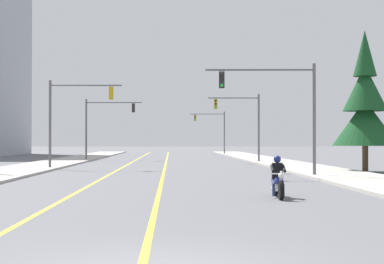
% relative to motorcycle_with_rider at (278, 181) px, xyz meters
% --- Properties ---
extents(lane_stripe_center, '(0.16, 100.00, 0.01)m').
position_rel_motorcycle_with_rider_xyz_m(lane_stripe_center, '(-4.15, 33.41, -0.58)').
color(lane_stripe_center, yellow).
rests_on(lane_stripe_center, ground).
extents(lane_stripe_left, '(0.16, 100.00, 0.01)m').
position_rel_motorcycle_with_rider_xyz_m(lane_stripe_left, '(-7.29, 33.41, -0.58)').
color(lane_stripe_left, yellow).
rests_on(lane_stripe_left, ground).
extents(sidewalk_kerb_right, '(4.40, 110.00, 0.14)m').
position_rel_motorcycle_with_rider_xyz_m(sidewalk_kerb_right, '(5.74, 28.41, -0.52)').
color(sidewalk_kerb_right, '#ADA89E').
rests_on(sidewalk_kerb_right, ground).
extents(sidewalk_kerb_left, '(4.40, 110.00, 0.14)m').
position_rel_motorcycle_with_rider_xyz_m(sidewalk_kerb_left, '(-13.64, 28.41, -0.52)').
color(sidewalk_kerb_left, '#ADA89E').
rests_on(sidewalk_kerb_left, ground).
extents(motorcycle_with_rider, '(0.70, 2.19, 1.46)m').
position_rel_motorcycle_with_rider_xyz_m(motorcycle_with_rider, '(0.00, 0.00, 0.00)').
color(motorcycle_with_rider, black).
rests_on(motorcycle_with_rider, ground).
extents(traffic_signal_near_right, '(6.02, 0.40, 6.20)m').
position_rel_motorcycle_with_rider_xyz_m(traffic_signal_near_right, '(2.34, 11.99, 3.58)').
color(traffic_signal_near_right, '#56565B').
rests_on(traffic_signal_near_right, ground).
extents(traffic_signal_near_left, '(5.09, 0.37, 6.20)m').
position_rel_motorcycle_with_rider_xyz_m(traffic_signal_near_left, '(-10.67, 21.67, 3.52)').
color(traffic_signal_near_left, '#56565B').
rests_on(traffic_signal_near_left, ground).
extents(traffic_signal_mid_right, '(4.69, 0.37, 6.20)m').
position_rel_motorcycle_with_rider_xyz_m(traffic_signal_mid_right, '(2.91, 33.72, 3.50)').
color(traffic_signal_mid_right, '#56565B').
rests_on(traffic_signal_mid_right, ground).
extents(traffic_signal_mid_left, '(5.71, 0.46, 6.20)m').
position_rel_motorcycle_with_rider_xyz_m(traffic_signal_mid_left, '(-10.61, 40.67, 3.56)').
color(traffic_signal_mid_left, '#56565B').
rests_on(traffic_signal_mid_left, ground).
extents(traffic_signal_far_right, '(5.06, 0.40, 6.20)m').
position_rel_motorcycle_with_rider_xyz_m(traffic_signal_far_right, '(2.55, 66.48, 3.52)').
color(traffic_signal_far_right, '#56565B').
rests_on(traffic_signal_far_right, ground).
extents(conifer_tree_right_verge_near, '(4.08, 4.08, 8.99)m').
position_rel_motorcycle_with_rider_xyz_m(conifer_tree_right_verge_near, '(8.56, 17.02, 3.53)').
color(conifer_tree_right_verge_near, '#4C3828').
rests_on(conifer_tree_right_verge_near, ground).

